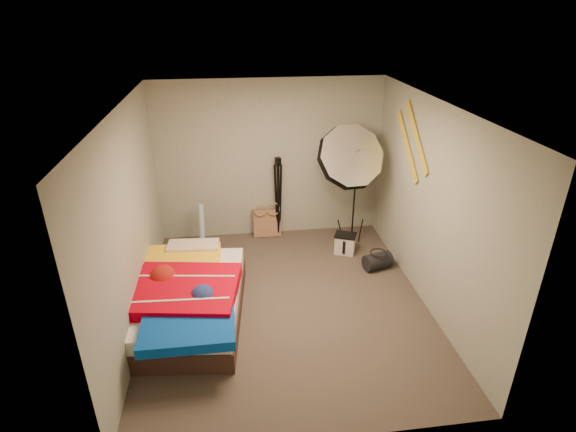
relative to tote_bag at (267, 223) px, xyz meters
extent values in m
plane|color=#51443C|center=(0.08, -1.90, -0.22)|extent=(4.00, 4.00, 0.00)
plane|color=silver|center=(0.08, -1.90, 2.28)|extent=(4.00, 4.00, 0.00)
plane|color=#9FA292|center=(0.08, 0.10, 1.03)|extent=(3.50, 0.00, 3.50)
plane|color=#9FA292|center=(0.08, -3.90, 1.03)|extent=(3.50, 0.00, 3.50)
plane|color=#9FA292|center=(-1.67, -1.90, 1.03)|extent=(0.00, 4.00, 4.00)
plane|color=#9FA292|center=(1.83, -1.90, 1.03)|extent=(0.00, 4.00, 4.00)
cube|color=tan|center=(0.00, 0.00, 0.00)|extent=(0.44, 0.20, 0.46)
cylinder|color=#5D95D7|center=(-1.03, -0.29, 0.14)|extent=(0.11, 0.21, 0.72)
cube|color=silver|center=(1.13, -0.74, -0.07)|extent=(0.35, 0.31, 0.29)
cylinder|color=black|center=(1.48, -1.24, -0.10)|extent=(0.44, 0.34, 0.24)
cube|color=gold|center=(1.81, -1.30, 1.73)|extent=(0.02, 0.91, 0.78)
cube|color=gold|center=(1.81, -1.05, 1.53)|extent=(0.02, 0.91, 0.78)
cube|color=#3F2821|center=(-1.17, -2.00, -0.10)|extent=(1.54, 2.05, 0.25)
cube|color=white|center=(-1.17, -2.00, 0.11)|extent=(1.49, 2.01, 0.17)
cube|color=yellow|center=(-1.27, -1.56, 0.24)|extent=(1.09, 0.96, 0.13)
cube|color=red|center=(-1.14, -2.15, 0.26)|extent=(1.35, 1.19, 0.15)
cube|color=blue|center=(-1.06, -2.74, 0.23)|extent=(0.96, 0.77, 0.12)
cube|color=#E99FB4|center=(-1.09, -1.19, 0.28)|extent=(0.69, 0.35, 0.13)
cylinder|color=black|center=(1.31, -0.44, 0.56)|extent=(0.03, 0.03, 1.56)
cube|color=black|center=(1.31, -0.44, 1.29)|extent=(0.06, 0.06, 0.10)
cone|color=white|center=(1.15, -0.58, 1.25)|extent=(1.17, 0.83, 1.15)
cylinder|color=black|center=(0.19, -0.06, 0.39)|extent=(0.06, 0.06, 1.22)
cube|color=black|center=(0.19, -0.06, 1.06)|extent=(0.10, 0.10, 0.13)
camera|label=1|loc=(-0.52, -6.54, 3.26)|focal=28.00mm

